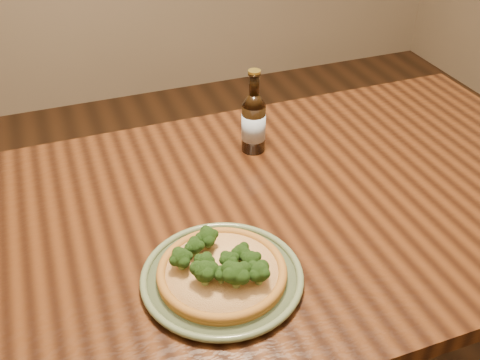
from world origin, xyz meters
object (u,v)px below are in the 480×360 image
object	(u,v)px
plate	(222,277)
beer_bottle	(254,122)
table	(268,237)
pizza	(222,270)

from	to	relation	value
plate	beer_bottle	distance (m)	0.48
plate	beer_bottle	xyz separation A→B (m)	(0.23, 0.42, 0.07)
table	plate	xyz separation A→B (m)	(-0.18, -0.18, 0.10)
plate	pizza	xyz separation A→B (m)	(-0.00, -0.00, 0.02)
pizza	beer_bottle	world-z (taller)	beer_bottle
plate	beer_bottle	bearing A→B (deg)	61.27
table	pizza	world-z (taller)	pizza
plate	pizza	size ratio (longest dim) A/B	1.26
beer_bottle	plate	bearing A→B (deg)	-130.85
pizza	beer_bottle	bearing A→B (deg)	61.25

